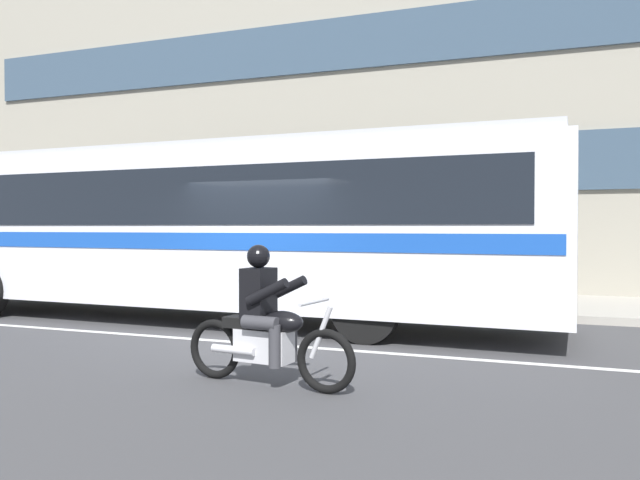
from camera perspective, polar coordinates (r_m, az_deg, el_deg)
name	(u,v)px	position (r m, az deg, el deg)	size (l,w,h in m)	color
ground_plane	(260,336)	(10.29, -5.44, -8.68)	(60.00, 60.00, 0.00)	#3D3D3F
sidewalk_curb	(356,298)	(14.98, 3.25, -5.29)	(28.00, 3.80, 0.15)	#A39E93
lane_center_stripe	(243,342)	(9.76, -7.01, -9.20)	(26.60, 0.14, 0.01)	silver
office_building_facade	(381,115)	(17.34, 5.58, 11.19)	(28.00, 0.89, 9.54)	gray
transit_bus	(198,221)	(12.10, -11.01, 1.74)	(13.36, 2.98, 3.22)	silver
motorcycle_with_rider	(266,327)	(7.06, -4.87, -7.83)	(2.14, 0.66, 1.56)	black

